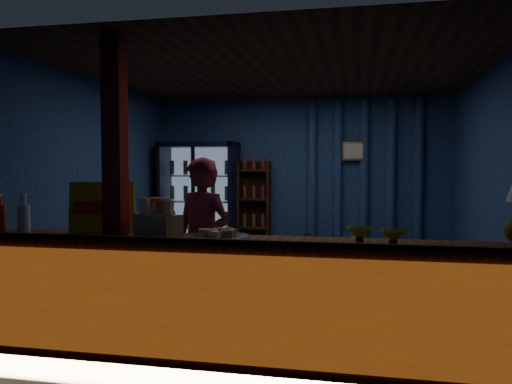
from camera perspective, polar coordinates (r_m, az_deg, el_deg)
ground at (r=5.95m, az=2.50°, el=-11.87°), size 4.60×4.60×0.00m
room_walls at (r=5.75m, az=2.54°, el=3.43°), size 4.60×4.60×4.60m
counter at (r=4.01m, az=-1.85°, el=-12.16°), size 4.40×0.57×0.99m
support_post at (r=4.25m, az=-15.73°, el=-0.15°), size 0.16×0.16×2.60m
beverage_cooler at (r=8.00m, az=-6.34°, el=-1.26°), size 1.20×0.62×1.90m
bottle_shelf at (r=7.93m, az=-0.16°, el=-2.29°), size 0.50×0.28×1.60m
curtain_folds at (r=7.82m, az=12.26°, el=1.28°), size 1.74×0.14×2.50m
framed_picture at (r=7.78m, az=11.19°, el=4.60°), size 0.36×0.04×0.28m
shopkeeper at (r=4.59m, az=-6.25°, el=-6.08°), size 0.68×0.56×1.60m
green_chair at (r=7.13m, az=9.69°, el=-7.25°), size 0.73×0.74×0.52m
side_table at (r=7.36m, az=5.94°, el=-7.15°), size 0.61×0.54×0.55m
yellow_sign at (r=4.53m, az=-17.20°, el=-1.65°), size 0.55×0.29×0.44m
soda_bottles at (r=4.75m, az=-26.89°, el=-2.62°), size 0.45×0.18×0.34m
snack_box_left at (r=4.15m, az=-11.48°, el=-3.47°), size 0.35×0.31×0.32m
snack_box_centre at (r=4.13m, az=-10.71°, el=-3.65°), size 0.32×0.29×0.29m
pastry_tray at (r=3.95m, az=-4.09°, el=-5.00°), size 0.48×0.48×0.08m
banana_bunches at (r=3.81m, az=13.58°, el=-4.62°), size 0.46×0.28×0.15m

